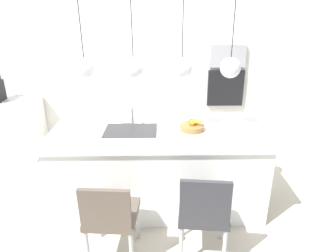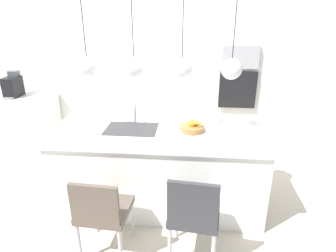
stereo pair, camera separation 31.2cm
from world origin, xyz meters
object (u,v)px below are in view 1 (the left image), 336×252
object	(u,v)px
fruit_bowl	(192,126)
chair_near	(111,215)
chair_middle	(204,211)
microwave	(228,56)
oven	(225,88)

from	to	relation	value
fruit_bowl	chair_near	xyz separation A→B (m)	(-0.78, -0.82, -0.50)
fruit_bowl	chair_near	world-z (taller)	fruit_bowl
chair_near	chair_middle	xyz separation A→B (m)	(0.81, -0.00, 0.03)
chair_near	chair_middle	distance (m)	0.81
fruit_bowl	chair_near	distance (m)	1.24
chair_near	chair_middle	bearing A→B (deg)	-0.25
microwave	chair_near	bearing A→B (deg)	-121.13
fruit_bowl	chair_middle	xyz separation A→B (m)	(0.04, -0.83, -0.47)
microwave	chair_middle	xyz separation A→B (m)	(-0.63, -2.40, -0.97)
chair_middle	microwave	bearing A→B (deg)	75.24
oven	chair_middle	xyz separation A→B (m)	(-0.63, -2.40, -0.47)
fruit_bowl	microwave	distance (m)	1.78
microwave	chair_near	xyz separation A→B (m)	(-1.45, -2.39, -1.00)
fruit_bowl	microwave	bearing A→B (deg)	66.99
oven	chair_near	xyz separation A→B (m)	(-1.45, -2.39, -0.50)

